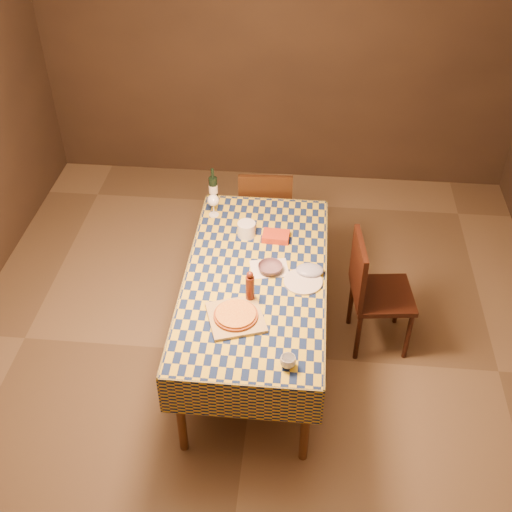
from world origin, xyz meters
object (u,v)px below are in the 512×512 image
at_px(white_plate, 303,282).
at_px(chair_far, 265,211).
at_px(pizza, 236,315).
at_px(wine_bottle, 213,188).
at_px(dining_table, 255,284).
at_px(bowl, 270,268).
at_px(chair_right, 372,288).
at_px(cutting_board, 236,317).

distance_m(white_plate, chair_far, 1.21).
distance_m(pizza, wine_bottle, 1.32).
distance_m(dining_table, white_plate, 0.33).
height_order(bowl, chair_right, chair_right).
xyz_separation_m(bowl, chair_right, (0.71, 0.17, -0.27)).
bearing_deg(pizza, chair_right, 35.64).
height_order(cutting_board, pizza, pizza).
height_order(white_plate, chair_right, chair_right).
height_order(cutting_board, bowl, bowl).
xyz_separation_m(wine_bottle, chair_far, (0.38, 0.23, -0.35)).
xyz_separation_m(chair_far, chair_right, (0.83, -0.87, 0.00)).
bearing_deg(chair_right, dining_table, -164.14).
xyz_separation_m(dining_table, bowl, (0.09, 0.06, 0.10)).
bearing_deg(cutting_board, chair_far, 87.64).
relative_size(pizza, wine_bottle, 1.17).
xyz_separation_m(cutting_board, bowl, (0.18, 0.46, 0.02)).
relative_size(cutting_board, pizza, 1.04).
bearing_deg(dining_table, pizza, -101.32).
xyz_separation_m(cutting_board, chair_far, (0.06, 1.50, -0.26)).
xyz_separation_m(pizza, bowl, (0.18, 0.46, -0.01)).
distance_m(dining_table, chair_far, 1.11).
relative_size(dining_table, white_plate, 7.22).
xyz_separation_m(pizza, wine_bottle, (-0.32, 1.27, 0.07)).
distance_m(wine_bottle, white_plate, 1.16).
height_order(wine_bottle, chair_right, wine_bottle).
height_order(bowl, wine_bottle, wine_bottle).
bearing_deg(white_plate, dining_table, 173.55).
xyz_separation_m(bowl, wine_bottle, (-0.50, 0.81, 0.08)).
bearing_deg(cutting_board, wine_bottle, 104.19).
height_order(pizza, bowl, bowl).
distance_m(dining_table, cutting_board, 0.42).
height_order(cutting_board, white_plate, cutting_board).
distance_m(bowl, wine_bottle, 0.95).
relative_size(pizza, bowl, 1.92).
bearing_deg(wine_bottle, white_plate, -51.38).
distance_m(cutting_board, bowl, 0.50).
height_order(cutting_board, wine_bottle, wine_bottle).
bearing_deg(pizza, bowl, 69.22).
height_order(wine_bottle, chair_far, wine_bottle).
bearing_deg(wine_bottle, chair_far, 30.80).
bearing_deg(bowl, white_plate, -22.65).
bearing_deg(white_plate, cutting_board, -137.00).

